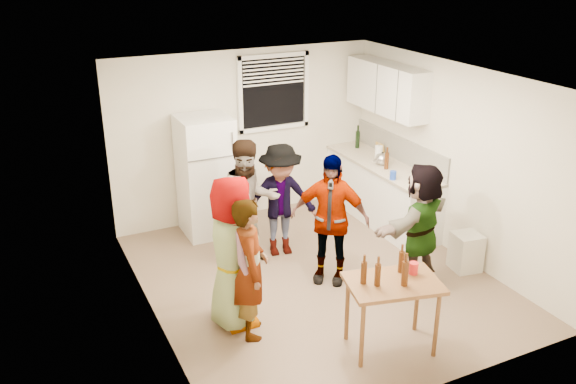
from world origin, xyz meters
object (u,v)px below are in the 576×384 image
wine_bottle (357,148)px  serving_table (389,347)px  guest_back_left (251,262)px  guest_back_right (281,252)px  kettle (382,165)px  trash_bin (466,251)px  refrigerator (206,176)px  beer_bottle_counter (386,169)px  guest_stripe (252,332)px  blue_cup (393,179)px  guest_black (328,278)px  red_cup (413,274)px  beer_bottle_table (404,285)px  guest_orange (416,280)px  guest_grey (235,322)px

wine_bottle → serving_table: wine_bottle is taller
guest_back_left → guest_back_right: size_ratio=1.09×
kettle → trash_bin: kettle is taller
refrigerator → guest_back_right: bearing=-58.3°
beer_bottle_counter → guest_stripe: size_ratio=0.15×
blue_cup → guest_black: blue_cup is taller
kettle → guest_back_right: (-1.75, -0.27, -0.90)m
blue_cup → guest_back_left: 2.21m
kettle → red_cup: 2.94m
refrigerator → blue_cup: size_ratio=14.35×
guest_black → beer_bottle_table: bearing=-53.1°
serving_table → guest_orange: 1.47m
wine_bottle → guest_black: (-1.62, -1.99, -0.90)m
refrigerator → trash_bin: 3.62m
guest_stripe → guest_orange: size_ratio=1.01×
guest_back_left → guest_black: bearing=-46.4°
trash_bin → guest_black: trash_bin is taller
kettle → guest_black: (-1.52, -1.15, -0.90)m
guest_grey → guest_back_left: bearing=-28.3°
kettle → guest_black: 2.11m
red_cup → guest_stripe: size_ratio=0.08×
refrigerator → guest_back_right: (0.65, -1.05, -0.85)m
kettle → blue_cup: kettle is taller
kettle → guest_grey: 3.40m
blue_cup → guest_black: bearing=-155.9°
wine_bottle → trash_bin: 2.61m
beer_bottle_counter → guest_black: (-1.47, -0.98, -0.90)m
red_cup → guest_black: size_ratio=0.08×
serving_table → guest_black: size_ratio=0.56×
serving_table → kettle: bearing=58.2°
wine_bottle → trash_bin: wine_bottle is taller
blue_cup → beer_bottle_table: 2.58m
guest_back_left → guest_back_right: (0.47, 0.07, 0.00)m
kettle → guest_orange: kettle is taller
refrigerator → guest_stripe: (-0.40, -2.57, -0.85)m
serving_table → red_cup: 0.82m
serving_table → guest_orange: size_ratio=0.60×
serving_table → guest_grey: size_ratio=0.54×
trash_bin → guest_stripe: size_ratio=0.32×
wine_bottle → beer_bottle_table: (-1.69, -3.58, -0.13)m
beer_bottle_counter → blue_cup: 0.42m
guest_back_left → red_cup: bearing=-66.3°
refrigerator → serving_table: refrigerator is taller
guest_black → red_cup: bearing=-44.8°
trash_bin → blue_cup: bearing=108.6°
refrigerator → guest_orange: 3.18m
beer_bottle_counter → guest_back_right: 1.92m
beer_bottle_counter → blue_cup: (-0.16, -0.39, 0.00)m
red_cup → kettle: bearing=62.2°
red_cup → guest_grey: 2.02m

